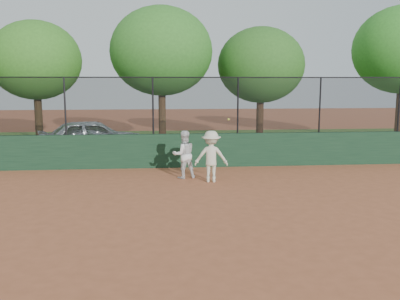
{
  "coord_description": "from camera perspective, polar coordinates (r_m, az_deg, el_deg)",
  "views": [
    {
      "loc": [
        -0.29,
        -9.66,
        3.03
      ],
      "look_at": [
        0.8,
        2.2,
        1.2
      ],
      "focal_mm": 40.0,
      "sensor_mm": 36.0,
      "label": 1
    }
  ],
  "objects": [
    {
      "name": "player_main",
      "position": [
        13.52,
        1.44,
        -0.83
      ],
      "size": [
        1.08,
        0.71,
        1.96
      ],
      "color": "beige",
      "rests_on": "ground"
    },
    {
      "name": "ground",
      "position": [
        10.13,
        -3.41,
        -8.69
      ],
      "size": [
        80.0,
        80.0,
        0.0
      ],
      "primitive_type": "plane",
      "color": "#AC5A37",
      "rests_on": "ground"
    },
    {
      "name": "tree_2",
      "position": [
        21.27,
        -4.96,
        12.46
      ],
      "size": [
        4.79,
        4.35,
        6.5
      ],
      "color": "#4D311B",
      "rests_on": "ground"
    },
    {
      "name": "parked_car",
      "position": [
        19.01,
        -13.51,
        1.61
      ],
      "size": [
        4.71,
        2.85,
        1.5
      ],
      "primitive_type": "imported",
      "rotation": [
        0.0,
        0.0,
        1.83
      ],
      "color": "silver",
      "rests_on": "ground"
    },
    {
      "name": "tree_1",
      "position": [
        22.64,
        -20.31,
        10.69
      ],
      "size": [
        4.28,
        3.89,
        5.87
      ],
      "color": "#3B2914",
      "rests_on": "ground"
    },
    {
      "name": "back_wall",
      "position": [
        15.85,
        -4.14,
        -0.1
      ],
      "size": [
        26.0,
        0.2,
        1.2
      ],
      "primitive_type": "cube",
      "color": "#1B3D25",
      "rests_on": "ground"
    },
    {
      "name": "grass_strip",
      "position": [
        21.87,
        -4.44,
        0.76
      ],
      "size": [
        36.0,
        12.0,
        0.01
      ],
      "primitive_type": "cube",
      "color": "#2B4D18",
      "rests_on": "ground"
    },
    {
      "name": "tree_3",
      "position": [
        22.58,
        7.81,
        10.69
      ],
      "size": [
        4.32,
        3.92,
        5.7
      ],
      "color": "#422716",
      "rests_on": "ground"
    },
    {
      "name": "player_second",
      "position": [
        14.05,
        -2.08,
        -0.58
      ],
      "size": [
        0.85,
        0.73,
        1.51
      ],
      "primitive_type": "imported",
      "rotation": [
        0.0,
        0.0,
        3.38
      ],
      "color": "white",
      "rests_on": "ground"
    },
    {
      "name": "fence_assembly",
      "position": [
        15.68,
        -4.31,
        5.81
      ],
      "size": [
        26.0,
        0.06,
        2.0
      ],
      "color": "black",
      "rests_on": "back_wall"
    }
  ]
}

